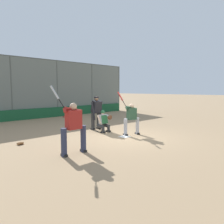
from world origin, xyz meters
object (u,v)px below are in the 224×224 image
(catcher_behind_plate, at_px, (104,121))
(fielding_glove_on_dirt, at_px, (20,143))
(batter_on_deck, at_px, (73,126))
(spare_bat_near_backstop, at_px, (66,117))
(umpire_home, at_px, (96,112))
(batter_at_plate, at_px, (131,118))

(catcher_behind_plate, height_order, fielding_glove_on_dirt, catcher_behind_plate)
(catcher_behind_plate, bearing_deg, batter_on_deck, 31.94)
(fielding_glove_on_dirt, bearing_deg, spare_bat_near_backstop, -134.56)
(catcher_behind_plate, distance_m, fielding_glove_on_dirt, 4.11)
(catcher_behind_plate, xyz_separation_m, umpire_home, (-0.18, -0.81, 0.38))
(catcher_behind_plate, height_order, spare_bat_near_backstop, catcher_behind_plate)
(batter_on_deck, height_order, fielding_glove_on_dirt, batter_on_deck)
(spare_bat_near_backstop, height_order, fielding_glove_on_dirt, fielding_glove_on_dirt)
(batter_at_plate, bearing_deg, fielding_glove_on_dirt, -5.05)
(umpire_home, bearing_deg, batter_at_plate, 94.33)
(batter_at_plate, xyz_separation_m, catcher_behind_plate, (0.47, -1.42, -0.23))
(batter_at_plate, xyz_separation_m, fielding_glove_on_dirt, (4.53, -1.80, -0.75))
(umpire_home, xyz_separation_m, fielding_glove_on_dirt, (4.25, 0.43, -0.91))
(catcher_behind_plate, relative_size, umpire_home, 0.63)
(batter_at_plate, height_order, umpire_home, batter_at_plate)
(batter_at_plate, bearing_deg, catcher_behind_plate, -55.18)
(batter_at_plate, relative_size, catcher_behind_plate, 1.84)
(catcher_behind_plate, bearing_deg, batter_at_plate, 107.08)
(umpire_home, height_order, spare_bat_near_backstop, umpire_home)
(spare_bat_near_backstop, distance_m, fielding_glove_on_dirt, 8.29)
(umpire_home, distance_m, batter_on_deck, 4.52)
(fielding_glove_on_dirt, bearing_deg, batter_at_plate, 158.38)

